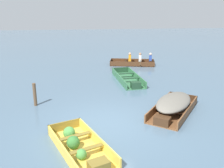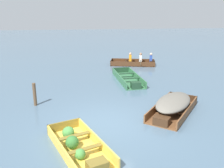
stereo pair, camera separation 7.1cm
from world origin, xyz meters
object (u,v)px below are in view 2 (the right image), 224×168
(skiff_green_near_moored, at_px, (129,79))
(rowboat_dark_varnish_with_crew, at_px, (136,62))
(mooring_post, at_px, (35,94))
(skiff_wooden_brown_mid_moored, at_px, (173,104))
(dinghy_yellow_foreground, at_px, (78,146))

(skiff_green_near_moored, height_order, rowboat_dark_varnish_with_crew, rowboat_dark_varnish_with_crew)
(skiff_green_near_moored, height_order, mooring_post, mooring_post)
(skiff_wooden_brown_mid_moored, bearing_deg, dinghy_yellow_foreground, -148.36)
(dinghy_yellow_foreground, bearing_deg, skiff_green_near_moored, 67.79)
(dinghy_yellow_foreground, xyz_separation_m, skiff_green_near_moored, (2.82, 6.90, -0.03))
(skiff_wooden_brown_mid_moored, bearing_deg, skiff_green_near_moored, 101.32)
(dinghy_yellow_foreground, xyz_separation_m, mooring_post, (-1.85, 3.81, 0.34))
(dinghy_yellow_foreground, distance_m, rowboat_dark_varnish_with_crew, 11.71)
(skiff_green_near_moored, bearing_deg, dinghy_yellow_foreground, -112.21)
(skiff_green_near_moored, bearing_deg, skiff_wooden_brown_mid_moored, -78.68)
(dinghy_yellow_foreground, bearing_deg, skiff_wooden_brown_mid_moored, 31.64)
(mooring_post, bearing_deg, skiff_green_near_moored, 33.47)
(dinghy_yellow_foreground, distance_m, skiff_green_near_moored, 7.45)
(skiff_green_near_moored, height_order, skiff_wooden_brown_mid_moored, skiff_wooden_brown_mid_moored)
(skiff_green_near_moored, bearing_deg, rowboat_dark_varnish_with_crew, 72.16)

